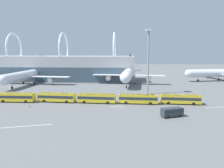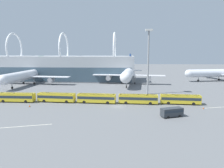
# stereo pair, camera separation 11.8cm
# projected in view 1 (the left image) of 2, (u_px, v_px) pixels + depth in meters

# --- Properties ---
(ground_plane) EXTENTS (440.00, 440.00, 0.00)m
(ground_plane) POSITION_uv_depth(u_px,v_px,m) (117.00, 106.00, 68.38)
(ground_plane) COLOR slate
(terminal_building) EXTENTS (140.36, 21.65, 27.77)m
(terminal_building) POSITION_uv_depth(u_px,v_px,m) (16.00, 67.00, 130.16)
(terminal_building) COLOR #9EA3A8
(terminal_building) RESTS_ON ground_plane
(airliner_at_gate_near) EXTENTS (44.52, 43.09, 14.33)m
(airliner_at_gate_near) POSITION_uv_depth(u_px,v_px,m) (28.00, 75.00, 112.57)
(airliner_at_gate_near) COLOR silver
(airliner_at_gate_near) RESTS_ON ground_plane
(airliner_at_gate_far) EXTENTS (37.62, 37.70, 15.59)m
(airliner_at_gate_far) POSITION_uv_depth(u_px,v_px,m) (128.00, 74.00, 112.47)
(airliner_at_gate_far) COLOR white
(airliner_at_gate_far) RESTS_ON ground_plane
(airliner_parked_remote) EXTENTS (42.56, 45.73, 12.40)m
(airliner_parked_remote) POSITION_uv_depth(u_px,v_px,m) (221.00, 73.00, 125.22)
(airliner_parked_remote) COLOR silver
(airliner_parked_remote) RESTS_ON ground_plane
(shuttle_bus_0) EXTENTS (12.70, 2.97, 3.01)m
(shuttle_bus_0) POSITION_uv_depth(u_px,v_px,m) (16.00, 97.00, 74.04)
(shuttle_bus_0) COLOR gold
(shuttle_bus_0) RESTS_ON ground_plane
(shuttle_bus_1) EXTENTS (12.84, 3.73, 3.01)m
(shuttle_bus_1) POSITION_uv_depth(u_px,v_px,m) (57.00, 97.00, 74.00)
(shuttle_bus_1) COLOR gold
(shuttle_bus_1) RESTS_ON ground_plane
(shuttle_bus_2) EXTENTS (12.84, 3.69, 3.01)m
(shuttle_bus_2) POSITION_uv_depth(u_px,v_px,m) (97.00, 98.00, 72.55)
(shuttle_bus_2) COLOR gold
(shuttle_bus_2) RESTS_ON ground_plane
(shuttle_bus_3) EXTENTS (12.80, 3.45, 3.01)m
(shuttle_bus_3) POSITION_uv_depth(u_px,v_px,m) (138.00, 98.00, 71.60)
(shuttle_bus_3) COLOR gold
(shuttle_bus_3) RESTS_ON ground_plane
(shuttle_bus_4) EXTENTS (12.84, 3.68, 3.01)m
(shuttle_bus_4) POSITION_uv_depth(u_px,v_px,m) (180.00, 99.00, 71.14)
(shuttle_bus_4) COLOR gold
(shuttle_bus_4) RESTS_ON ground_plane
(service_van_foreground) EXTENTS (6.21, 4.13, 2.40)m
(service_van_foreground) POSITION_uv_depth(u_px,v_px,m) (172.00, 112.00, 57.39)
(service_van_foreground) COLOR #2D3338
(service_van_foreground) RESTS_ON ground_plane
(floodlight_mast) EXTENTS (2.69, 2.69, 25.50)m
(floodlight_mast) POSITION_uv_depth(u_px,v_px,m) (148.00, 53.00, 85.45)
(floodlight_mast) COLOR gray
(floodlight_mast) RESTS_ON ground_plane
(lane_stripe_0) EXTENTS (11.40, 3.74, 0.01)m
(lane_stripe_0) POSITION_uv_depth(u_px,v_px,m) (26.00, 126.00, 50.51)
(lane_stripe_0) COLOR silver
(lane_stripe_0) RESTS_ON ground_plane
(lane_stripe_2) EXTENTS (7.36, 2.32, 0.01)m
(lane_stripe_2) POSITION_uv_depth(u_px,v_px,m) (216.00, 107.00, 67.13)
(lane_stripe_2) COLOR silver
(lane_stripe_2) RESTS_ON ground_plane
(traffic_cone_0) EXTENTS (0.58, 0.58, 0.58)m
(traffic_cone_0) POSITION_uv_depth(u_px,v_px,m) (30.00, 106.00, 67.83)
(traffic_cone_0) COLOR black
(traffic_cone_0) RESTS_ON ground_plane
(traffic_cone_1) EXTENTS (0.50, 0.50, 0.57)m
(traffic_cone_1) POSITION_uv_depth(u_px,v_px,m) (203.00, 108.00, 65.43)
(traffic_cone_1) COLOR black
(traffic_cone_1) RESTS_ON ground_plane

